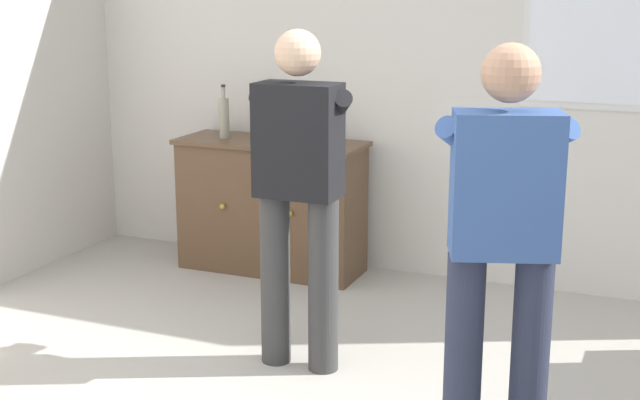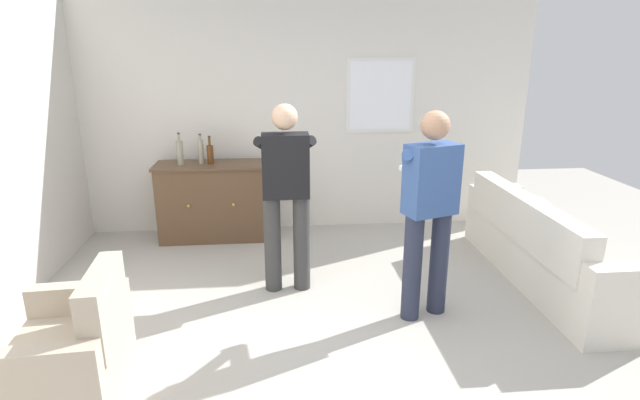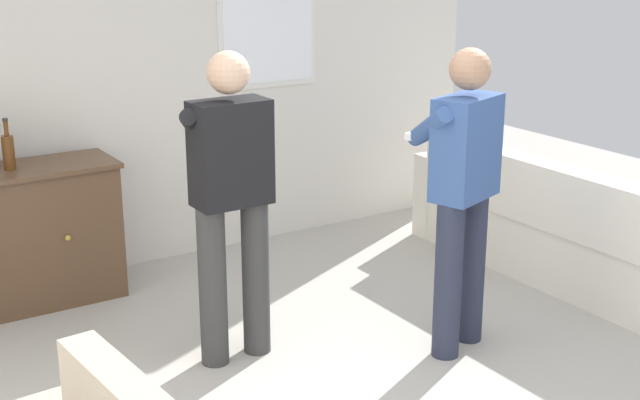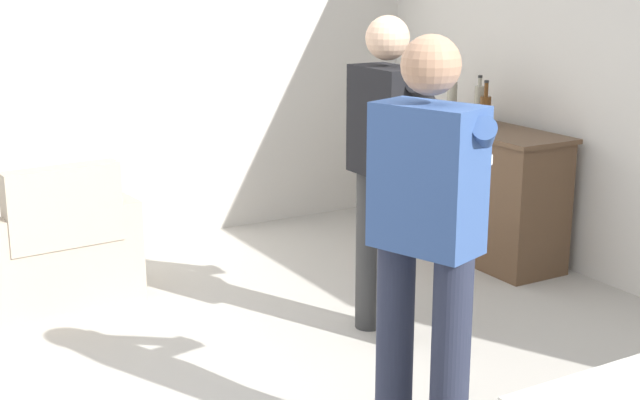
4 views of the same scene
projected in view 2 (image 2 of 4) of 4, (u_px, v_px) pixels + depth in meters
name	position (u px, v px, depth m)	size (l,w,h in m)	color
ground	(337.00, 345.00, 3.71)	(10.40, 10.40, 0.00)	#B2ADA3
wall_back_with_window	(311.00, 111.00, 5.83)	(5.20, 0.15, 2.80)	silver
couch	(538.00, 249.00, 4.64)	(0.57, 2.32, 0.83)	silver
armchair	(72.00, 357.00, 3.08)	(0.70, 0.92, 0.85)	#B2A38E
sideboard_cabinet	(214.00, 201.00, 5.67)	(1.25, 0.49, 0.88)	brown
bottle_wine_green	(210.00, 154.00, 5.50)	(0.07, 0.07, 0.31)	#593314
bottle_liquor_amber	(201.00, 151.00, 5.51)	(0.06, 0.06, 0.33)	gray
bottle_spirits_clear	(180.00, 152.00, 5.44)	(0.07, 0.07, 0.36)	gray
person_standing_left	(286.00, 190.00, 4.33)	(0.56, 0.47, 1.68)	#383838
person_standing_right	(429.00, 206.00, 3.89)	(0.53, 0.52, 1.68)	#282D42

